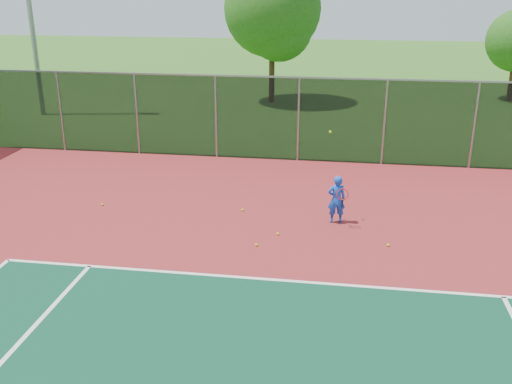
{
  "coord_description": "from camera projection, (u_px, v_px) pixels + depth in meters",
  "views": [
    {
      "loc": [
        -1.49,
        -7.9,
        6.1
      ],
      "look_at": [
        -3.46,
        5.0,
        1.3
      ],
      "focal_mm": 40.0,
      "sensor_mm": 36.0,
      "label": 1
    }
  ],
  "objects": [
    {
      "name": "ground",
      "position": [
        421.0,
        384.0,
        9.22
      ],
      "size": [
        120.0,
        120.0,
        0.0
      ],
      "primitive_type": "plane",
      "color": "#2E621C",
      "rests_on": "ground"
    },
    {
      "name": "court_apron",
      "position": [
        408.0,
        316.0,
        11.07
      ],
      "size": [
        30.0,
        20.0,
        0.02
      ],
      "primitive_type": "cube",
      "color": "maroon",
      "rests_on": "ground"
    },
    {
      "name": "fence_back",
      "position": [
        384.0,
        122.0,
        19.82
      ],
      "size": [
        30.0,
        0.06,
        3.03
      ],
      "color": "black",
      "rests_on": "court_apron"
    },
    {
      "name": "tennis_player",
      "position": [
        337.0,
        199.0,
        15.17
      ],
      "size": [
        0.59,
        0.61,
        2.51
      ],
      "color": "blue",
      "rests_on": "court_apron"
    },
    {
      "name": "practice_ball_0",
      "position": [
        102.0,
        204.0,
        16.52
      ],
      "size": [
        0.07,
        0.07,
        0.07
      ],
      "primitive_type": "sphere",
      "color": "#CAE21A",
      "rests_on": "court_apron"
    },
    {
      "name": "practice_ball_1",
      "position": [
        278.0,
        234.0,
        14.59
      ],
      "size": [
        0.07,
        0.07,
        0.07
      ],
      "primitive_type": "sphere",
      "color": "#CAE21A",
      "rests_on": "court_apron"
    },
    {
      "name": "practice_ball_2",
      "position": [
        243.0,
        210.0,
        16.13
      ],
      "size": [
        0.07,
        0.07,
        0.07
      ],
      "primitive_type": "sphere",
      "color": "#CAE21A",
      "rests_on": "court_apron"
    },
    {
      "name": "practice_ball_6",
      "position": [
        388.0,
        245.0,
        13.97
      ],
      "size": [
        0.07,
        0.07,
        0.07
      ],
      "primitive_type": "sphere",
      "color": "#CAE21A",
      "rests_on": "court_apron"
    },
    {
      "name": "practice_ball_7",
      "position": [
        256.0,
        245.0,
        13.98
      ],
      "size": [
        0.07,
        0.07,
        0.07
      ],
      "primitive_type": "sphere",
      "color": "#CAE21A",
      "rests_on": "court_apron"
    },
    {
      "name": "tree_back_left",
      "position": [
        274.0,
        13.0,
        29.36
      ],
      "size": [
        5.03,
        5.03,
        7.39
      ],
      "color": "#372014",
      "rests_on": "ground"
    }
  ]
}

